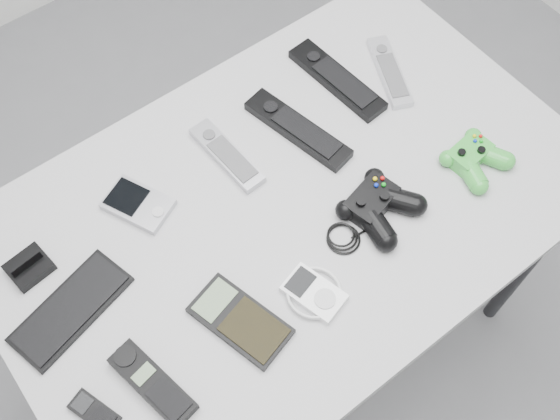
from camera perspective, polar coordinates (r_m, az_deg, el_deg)
floor at (r=1.96m, az=0.08°, el=-13.75°), size 3.50×3.50×0.00m
desk at (r=1.34m, az=0.85°, el=-0.80°), size 1.17×0.75×0.78m
pda_keyboard at (r=1.23m, az=-17.74°, el=-8.20°), size 0.24×0.15×0.01m
dock_bracket at (r=1.28m, az=-21.13°, el=-4.49°), size 0.08×0.07×0.04m
pda at (r=1.29m, az=-12.26°, el=0.55°), size 0.13×0.15×0.02m
remote_silver_a at (r=1.33m, az=-4.66°, el=4.81°), size 0.06×0.19×0.02m
remote_black_a at (r=1.36m, az=1.56°, el=7.09°), size 0.11×0.25×0.03m
remote_black_b at (r=1.45m, az=4.99°, el=11.30°), size 0.08×0.25×0.02m
remote_silver_b at (r=1.48m, az=9.51°, el=11.84°), size 0.12×0.20×0.02m
mobile_phone at (r=1.17m, az=-15.88°, el=-16.58°), size 0.06×0.09×0.01m
cordless_handset at (r=1.15m, az=-11.05°, el=-14.60°), size 0.08×0.17×0.03m
calculator at (r=1.17m, az=-3.49°, el=-9.57°), size 0.13×0.19×0.02m
mp3_player at (r=1.19m, az=2.97°, el=-7.20°), size 0.13×0.13×0.02m
controller_black at (r=1.26m, az=8.50°, el=0.47°), size 0.27×0.20×0.05m
controller_green at (r=1.37m, az=16.57°, el=4.46°), size 0.13×0.14×0.04m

